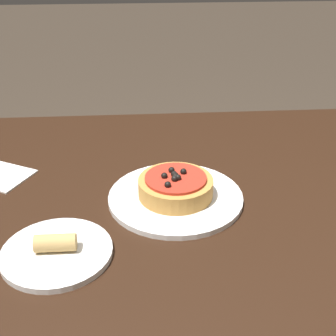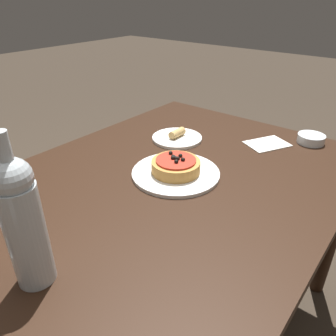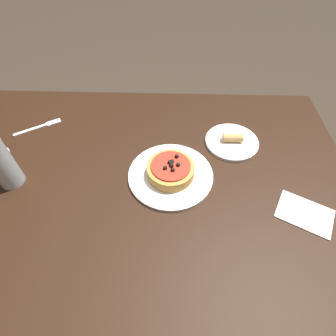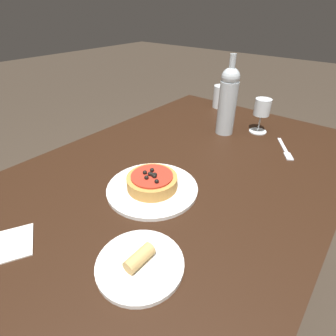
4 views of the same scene
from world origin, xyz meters
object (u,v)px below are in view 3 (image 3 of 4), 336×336
side_plate (232,141)px  fork (41,126)px  dining_table (133,188)px  dinner_plate (171,174)px  pizza (171,169)px

side_plate → fork: bearing=-5.3°
dining_table → dinner_plate: dinner_plate is taller
fork → dining_table: bearing=-63.4°
dinner_plate → fork: bearing=-23.8°
dining_table → pizza: pizza is taller
fork → side_plate: size_ratio=0.84×
dining_table → fork: 0.47m
dining_table → pizza: 0.18m
pizza → dinner_plate: bearing=-26.3°
pizza → side_plate: bearing=-144.2°
dining_table → pizza: size_ratio=9.56×
dining_table → fork: (0.40, -0.24, 0.08)m
dining_table → pizza: bearing=-178.2°
dining_table → dinner_plate: size_ratio=5.27×
dinner_plate → fork: size_ratio=1.72×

